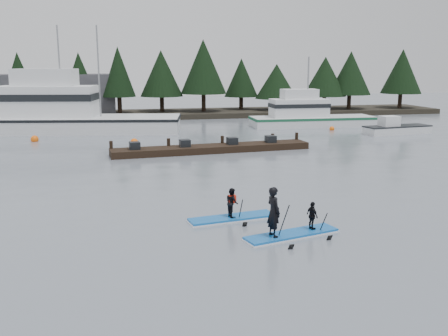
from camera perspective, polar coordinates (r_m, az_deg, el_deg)
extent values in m
plane|color=slate|center=(19.41, 3.84, -6.73)|extent=(160.00, 160.00, 0.00)
cube|color=#2D281E|center=(60.16, -7.45, 6.12)|extent=(70.00, 8.00, 0.60)
cube|color=#4C4C51|center=(62.38, -20.70, 7.69)|extent=(18.00, 6.00, 5.00)
cube|color=silver|center=(48.27, -16.74, 4.13)|extent=(19.97, 8.73, 2.58)
cube|color=white|center=(48.64, -19.59, 7.19)|extent=(9.24, 5.35, 2.79)
cylinder|color=gray|center=(48.15, -18.25, 10.43)|extent=(0.14, 0.14, 8.14)
cube|color=silver|center=(51.39, 10.07, 4.84)|extent=(12.50, 3.97, 1.77)
cube|color=white|center=(50.71, 8.56, 6.81)|extent=(5.66, 2.74, 1.77)
cylinder|color=gray|center=(50.86, 9.56, 9.12)|extent=(0.14, 0.14, 5.89)
cube|color=silver|center=(47.62, 19.18, 4.16)|extent=(6.37, 2.62, 0.72)
cube|color=black|center=(35.62, -1.35, 2.23)|extent=(14.43, 3.22, 0.48)
sphere|color=#FF620C|center=(43.35, -20.81, 2.86)|extent=(0.63, 0.63, 0.63)
sphere|color=#FF620C|center=(48.51, 12.22, 4.24)|extent=(0.48, 0.48, 0.48)
sphere|color=#FF620C|center=(39.54, -10.21, 2.66)|extent=(0.62, 0.62, 0.62)
cube|color=#1360B3|center=(20.23, 0.91, -5.73)|extent=(3.62, 1.39, 0.13)
imported|color=black|center=(20.05, 0.92, -3.95)|extent=(0.53, 0.63, 1.18)
cube|color=#FA2A15|center=(20.01, 0.92, -3.56)|extent=(0.33, 0.24, 0.32)
cylinder|color=black|center=(20.08, 1.81, -5.31)|extent=(0.05, 0.87, 1.46)
cube|color=#135FB4|center=(18.52, 7.73, -7.53)|extent=(3.73, 1.73, 0.13)
imported|color=black|center=(17.80, 5.68, -5.00)|extent=(0.58, 0.75, 1.81)
cylinder|color=black|center=(17.89, 6.72, -6.40)|extent=(0.15, 0.99, 1.69)
imported|color=black|center=(18.84, 10.05, -5.38)|extent=(0.40, 0.66, 1.05)
cylinder|color=black|center=(18.97, 11.01, -6.79)|extent=(0.13, 0.84, 1.42)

